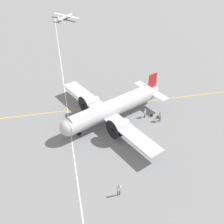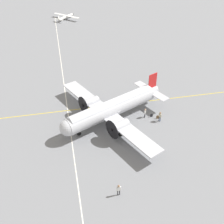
# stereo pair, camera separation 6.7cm
# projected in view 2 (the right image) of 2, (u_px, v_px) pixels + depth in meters

# --- Properties ---
(ground_plane) EXTENTS (300.00, 300.00, 0.00)m
(ground_plane) POSITION_uv_depth(u_px,v_px,m) (112.00, 120.00, 47.94)
(ground_plane) COLOR slate
(apron_line_eastwest) EXTENTS (120.00, 0.16, 0.01)m
(apron_line_eastwest) POSITION_uv_depth(u_px,v_px,m) (107.00, 106.00, 51.46)
(apron_line_eastwest) COLOR gold
(apron_line_eastwest) RESTS_ON ground_plane
(apron_line_northsouth) EXTENTS (0.16, 120.00, 0.01)m
(apron_line_northsouth) POSITION_uv_depth(u_px,v_px,m) (70.00, 126.00, 46.74)
(apron_line_northsouth) COLOR silver
(apron_line_northsouth) RESTS_ON ground_plane
(airliner_main) EXTENTS (19.21, 23.02, 6.03)m
(airliner_main) POSITION_uv_depth(u_px,v_px,m) (110.00, 109.00, 46.20)
(airliner_main) COLOR silver
(airliner_main) RESTS_ON ground_plane
(crew_foreground) EXTENTS (0.62, 0.29, 1.84)m
(crew_foreground) POSITION_uv_depth(u_px,v_px,m) (119.00, 189.00, 34.77)
(crew_foreground) COLOR #2D2D33
(crew_foreground) RESTS_ON ground_plane
(passenger_boarding) EXTENTS (0.37, 0.52, 1.74)m
(passenger_boarding) POSITION_uv_depth(u_px,v_px,m) (145.00, 112.00, 48.04)
(passenger_boarding) COLOR #2D2D33
(passenger_boarding) RESTS_ON ground_plane
(ramp_agent) EXTENTS (0.34, 0.61, 1.86)m
(ramp_agent) POSITION_uv_depth(u_px,v_px,m) (160.00, 116.00, 47.12)
(ramp_agent) COLOR navy
(ramp_agent) RESTS_ON ground_plane
(suitcase_near_door) EXTENTS (0.45, 0.13, 0.62)m
(suitcase_near_door) POSITION_uv_depth(u_px,v_px,m) (158.00, 117.00, 48.19)
(suitcase_near_door) COLOR brown
(suitcase_near_door) RESTS_ON ground_plane
(suitcase_upright_spare) EXTENTS (0.40, 0.13, 0.63)m
(suitcase_upright_spare) POSITION_uv_depth(u_px,v_px,m) (152.00, 115.00, 48.59)
(suitcase_upright_spare) COLOR #232328
(suitcase_upright_spare) RESTS_ON ground_plane
(light_aircraft_distant) EXTENTS (7.97, 7.83, 1.95)m
(light_aircraft_distant) POSITION_uv_depth(u_px,v_px,m) (66.00, 17.00, 91.62)
(light_aircraft_distant) COLOR white
(light_aircraft_distant) RESTS_ON ground_plane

